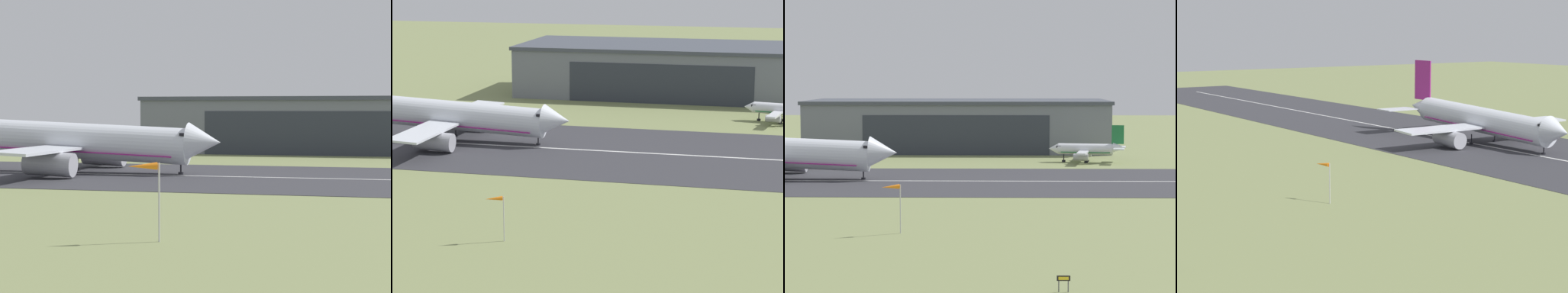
{
  "view_description": "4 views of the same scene",
  "coord_description": "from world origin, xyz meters",
  "views": [
    {
      "loc": [
        4.02,
        12.22,
        10.29
      ],
      "look_at": [
        -12.55,
        83.37,
        6.78
      ],
      "focal_mm": 70.0,
      "sensor_mm": 36.0,
      "label": 1
    },
    {
      "loc": [
        26.97,
        -42.81,
        38.14
      ],
      "look_at": [
        -7.17,
        95.55,
        7.67
      ],
      "focal_mm": 85.0,
      "sensor_mm": 36.0,
      "label": 2
    },
    {
      "loc": [
        0.24,
        -45.77,
        19.69
      ],
      "look_at": [
        -2.56,
        93.13,
        9.15
      ],
      "focal_mm": 85.0,
      "sensor_mm": 36.0,
      "label": 3
    },
    {
      "loc": [
        84.6,
        11.61,
        26.33
      ],
      "look_at": [
        -11.65,
        76.47,
        8.15
      ],
      "focal_mm": 70.0,
      "sensor_mm": 36.0,
      "label": 4
    }
  ],
  "objects": [
    {
      "name": "runway_centreline",
      "position": [
        0.0,
        126.94,
        0.07
      ],
      "size": [
        434.14,
        0.7,
        0.01
      ],
      "primitive_type": "cube",
      "color": "silver",
      "rests_on": "runway_strip"
    },
    {
      "name": "windsock_pole",
      "position": [
        -13.12,
        68.49,
        5.58
      ],
      "size": [
        2.38,
        1.55,
        6.24
      ],
      "color": "#B7B7BC",
      "rests_on": "ground_plane"
    },
    {
      "name": "hangar_building",
      "position": [
        -10.5,
        201.04,
        6.73
      ],
      "size": [
        78.98,
        34.13,
        13.44
      ],
      "color": "slate",
      "rests_on": "ground_plane"
    },
    {
      "name": "runway_strip",
      "position": [
        0.0,
        126.94,
        0.03
      ],
      "size": [
        482.38,
        47.04,
        0.06
      ],
      "primitive_type": "cube",
      "color": "#333338",
      "rests_on": "ground_plane"
    },
    {
      "name": "ground_plane",
      "position": [
        0.0,
        63.47,
        0.0
      ],
      "size": [
        722.38,
        722.38,
        0.0
      ],
      "primitive_type": "plane",
      "color": "#7A8451"
    },
    {
      "name": "airplane_landing",
      "position": [
        -45.35,
        129.35,
        5.12
      ],
      "size": [
        53.66,
        46.16,
        18.15
      ],
      "color": "silver",
      "rests_on": "ground_plane"
    }
  ]
}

